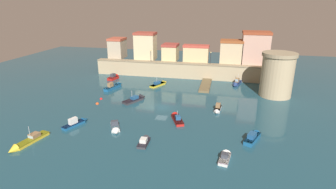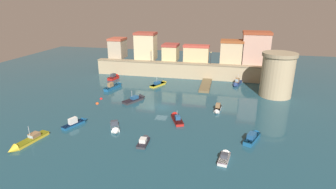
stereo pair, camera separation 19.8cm
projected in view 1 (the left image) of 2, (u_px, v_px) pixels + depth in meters
The scene contains 22 objects.
ground_plane at pixel (161, 107), 57.80m from camera, with size 138.63×138.63×0.00m, color #1E4756.
quay_wall at pixel (181, 70), 79.37m from camera, with size 51.99×2.51×4.57m.
old_town_backdrop at pixel (197, 49), 80.03m from camera, with size 48.40×6.22×9.29m.
fortress_tower at pixel (277, 74), 63.10m from camera, with size 7.92×7.92×10.48m.
pier_dock at pixel (206, 85), 71.97m from camera, with size 2.59×11.73×0.70m.
quay_lamp_0 at pixel (151, 54), 79.70m from camera, with size 0.32×0.32×3.41m.
quay_lamp_1 at pixel (211, 56), 76.11m from camera, with size 0.32×0.32×3.54m.
moored_boat_0 at pixel (218, 109), 55.58m from camera, with size 1.54×4.40×1.72m.
moored_boat_1 at pixel (237, 83), 73.22m from camera, with size 3.06×6.33×3.22m.
moored_boat_2 at pixel (145, 140), 43.29m from camera, with size 1.50×4.14×1.51m.
moored_boat_3 at pixel (254, 136), 44.14m from camera, with size 3.51×5.82×1.83m.
moored_boat_4 at pixel (114, 86), 70.25m from camera, with size 3.05×7.13×2.09m.
moored_boat_5 at pixel (160, 84), 72.83m from camera, with size 4.07×6.44×3.12m.
moored_boat_6 at pixel (176, 118), 51.70m from camera, with size 3.74×6.16×2.50m.
moored_boat_7 at pixel (137, 99), 61.72m from camera, with size 4.66×6.52×3.26m.
moored_boat_8 at pixel (114, 77), 78.77m from camera, with size 2.62×4.87×2.11m.
moored_boat_9 at pixel (115, 128), 47.42m from camera, with size 3.32×4.61×1.81m.
moored_boat_10 at pixel (26, 142), 42.69m from camera, with size 2.86×7.41×3.23m.
moored_boat_11 at pixel (77, 122), 49.46m from camera, with size 3.18×5.58×1.93m.
moored_boat_12 at pixel (225, 156), 38.85m from camera, with size 1.93×4.35×1.52m.
mooring_buoy_0 at pixel (101, 99), 62.56m from camera, with size 0.65×0.65×0.65m, color red.
mooring_buoy_1 at pixel (97, 104), 59.59m from camera, with size 0.72×0.72×0.72m, color #EA4C19.
Camera 1 is at (12.88, -52.12, 21.63)m, focal length 28.62 mm.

